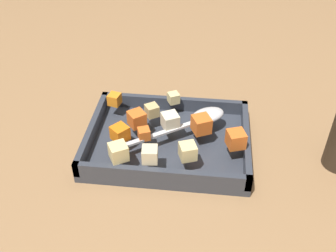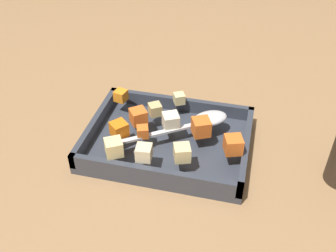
{
  "view_description": "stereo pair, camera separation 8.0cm",
  "coord_description": "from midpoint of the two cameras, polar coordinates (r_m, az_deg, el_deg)",
  "views": [
    {
      "loc": [
        -0.08,
        0.64,
        0.56
      ],
      "look_at": [
        -0.01,
        0.02,
        0.06
      ],
      "focal_mm": 43.06,
      "sensor_mm": 36.0,
      "label": 1
    },
    {
      "loc": [
        -0.16,
        0.63,
        0.56
      ],
      "look_at": [
        -0.01,
        0.02,
        0.06
      ],
      "focal_mm": 43.06,
      "sensor_mm": 36.0,
      "label": 2
    }
  ],
  "objects": [
    {
      "name": "carrot_chunk_mid_right",
      "position": [
        0.8,
        1.88,
        0.13
      ],
      "size": [
        0.04,
        0.04,
        0.03
      ],
      "primitive_type": "cube",
      "rotation": [
        0.0,
        0.0,
        5.16
      ],
      "color": "orange",
      "rests_on": "baking_dish"
    },
    {
      "name": "carrot_chunk_corner_se",
      "position": [
        0.89,
        -10.17,
        3.66
      ],
      "size": [
        0.03,
        0.03,
        0.02
      ],
      "primitive_type": "cube",
      "rotation": [
        0.0,
        0.0,
        1.33
      ],
      "color": "orange",
      "rests_on": "baking_dish"
    },
    {
      "name": "serving_spoon",
      "position": [
        0.83,
        2.07,
        1.12
      ],
      "size": [
        0.22,
        0.16,
        0.02
      ],
      "rotation": [
        0.0,
        0.0,
        0.6
      ],
      "color": "silver",
      "rests_on": "baking_dish"
    },
    {
      "name": "carrot_chunk_heap_top",
      "position": [
        0.79,
        -6.35,
        -1.22
      ],
      "size": [
        0.03,
        0.03,
        0.02
      ],
      "primitive_type": "cube",
      "rotation": [
        0.0,
        0.0,
        3.5
      ],
      "color": "orange",
      "rests_on": "baking_dish"
    },
    {
      "name": "carrot_chunk_far_left",
      "position": [
        0.79,
        -9.72,
        -1.11
      ],
      "size": [
        0.04,
        0.04,
        0.03
      ],
      "primitive_type": "cube",
      "rotation": [
        0.0,
        0.0,
        0.85
      ],
      "color": "orange",
      "rests_on": "baking_dish"
    },
    {
      "name": "potato_chunk_near_right",
      "position": [
        0.75,
        -10.11,
        -3.76
      ],
      "size": [
        0.04,
        0.04,
        0.03
      ],
      "primitive_type": "cube",
      "rotation": [
        0.0,
        0.0,
        3.67
      ],
      "color": "#E0CC89",
      "rests_on": "baking_dish"
    },
    {
      "name": "carrot_chunk_back_center",
      "position": [
        0.77,
        6.66,
        -1.98
      ],
      "size": [
        0.04,
        0.04,
        0.03
      ],
      "primitive_type": "cube",
      "rotation": [
        0.0,
        0.0,
        5.05
      ],
      "color": "orange",
      "rests_on": "baking_dish"
    },
    {
      "name": "potato_chunk_near_spoon",
      "position": [
        0.74,
        -5.72,
        -4.17
      ],
      "size": [
        0.03,
        0.03,
        0.03
      ],
      "primitive_type": "cube",
      "rotation": [
        0.0,
        0.0,
        4.81
      ],
      "color": "beige",
      "rests_on": "baking_dish"
    },
    {
      "name": "potato_chunk_corner_sw",
      "position": [
        0.88,
        -1.83,
        3.91
      ],
      "size": [
        0.03,
        0.03,
        0.02
      ],
      "primitive_type": "cube",
      "rotation": [
        0.0,
        0.0,
        5.2
      ],
      "color": "#E0CC89",
      "rests_on": "baking_dish"
    },
    {
      "name": "potato_chunk_far_right",
      "position": [
        0.74,
        -0.29,
        -3.73
      ],
      "size": [
        0.04,
        0.04,
        0.03
      ],
      "primitive_type": "cube",
      "rotation": [
        0.0,
        0.0,
        0.35
      ],
      "color": "#E0CC89",
      "rests_on": "baking_dish"
    },
    {
      "name": "ground_plane",
      "position": [
        0.85,
        -3.2,
        -2.34
      ],
      "size": [
        4.0,
        4.0,
        0.0
      ],
      "primitive_type": "plane",
      "color": "#936D47"
    },
    {
      "name": "carrot_chunk_heap_side",
      "position": [
        0.82,
        -7.24,
        0.92
      ],
      "size": [
        0.04,
        0.04,
        0.03
      ],
      "primitive_type": "cube",
      "rotation": [
        0.0,
        0.0,
        2.23
      ],
      "color": "orange",
      "rests_on": "baking_dish"
    },
    {
      "name": "potato_chunk_under_handle",
      "position": [
        0.81,
        -2.54,
        0.64
      ],
      "size": [
        0.04,
        0.04,
        0.03
      ],
      "primitive_type": "cube",
      "rotation": [
        0.0,
        0.0,
        5.18
      ],
      "color": "beige",
      "rests_on": "baking_dish"
    },
    {
      "name": "baking_dish",
      "position": [
        0.83,
        -2.77,
        -2.39
      ],
      "size": [
        0.33,
        0.24,
        0.05
      ],
      "color": "#333842",
      "rests_on": "ground_plane"
    },
    {
      "name": "potato_chunk_near_left",
      "position": [
        0.84,
        -5.02,
        2.1
      ],
      "size": [
        0.03,
        0.03,
        0.02
      ],
      "primitive_type": "cube",
      "rotation": [
        0.0,
        0.0,
        5.28
      ],
      "color": "tan",
      "rests_on": "baking_dish"
    }
  ]
}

